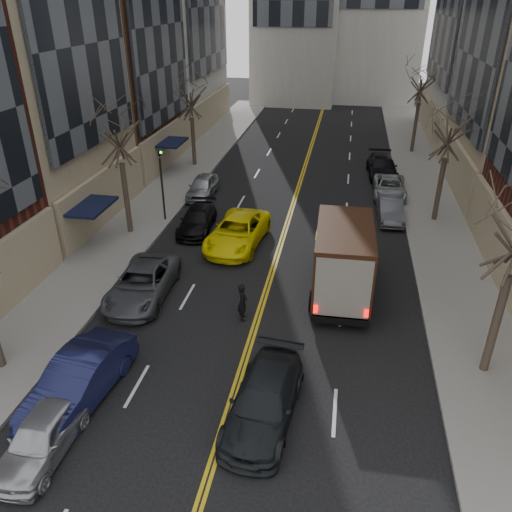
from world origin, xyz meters
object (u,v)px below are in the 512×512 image
(taxi, at_px, (237,232))
(pedestrian, at_px, (243,302))
(ups_truck, at_px, (343,258))
(observer_sedan, at_px, (264,401))

(taxi, relative_size, pedestrian, 3.28)
(ups_truck, distance_m, observer_sedan, 8.69)
(observer_sedan, distance_m, pedestrian, 5.69)
(taxi, distance_m, pedestrian, 7.15)
(ups_truck, distance_m, taxi, 7.08)
(taxi, bearing_deg, ups_truck, -29.44)
(observer_sedan, xyz_separation_m, taxi, (-3.55, 12.32, 0.07))
(ups_truck, bearing_deg, pedestrian, -145.04)
(pedestrian, bearing_deg, taxi, 0.23)
(ups_truck, height_order, observer_sedan, ups_truck)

